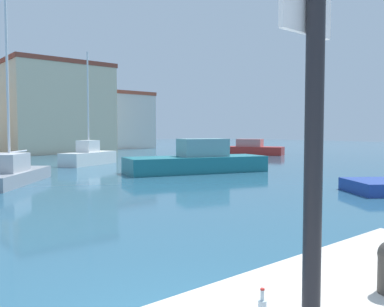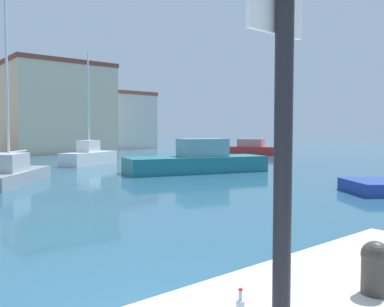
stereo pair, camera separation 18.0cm
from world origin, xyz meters
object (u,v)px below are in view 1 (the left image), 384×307
object	(u,v)px
sailboat_grey_center_channel	(9,172)
motorboat_red_far_left	(247,149)
motorboat_teal_near_pier	(197,161)
sailboat_white_outer_mooring	(89,156)

from	to	relation	value
sailboat_grey_center_channel	motorboat_red_far_left	bearing A→B (deg)	18.94
motorboat_teal_near_pier	motorboat_red_far_left	xyz separation A→B (m)	(16.60, 10.94, -0.08)
motorboat_teal_near_pier	sailboat_white_outer_mooring	size ratio (longest dim) A/B	1.08
sailboat_white_outer_mooring	sailboat_grey_center_channel	bearing A→B (deg)	-135.09
sailboat_white_outer_mooring	motorboat_red_far_left	bearing A→B (deg)	4.33
sailboat_grey_center_channel	motorboat_teal_near_pier	bearing A→B (deg)	-8.28
motorboat_red_far_left	sailboat_grey_center_channel	bearing A→B (deg)	-161.06
sailboat_grey_center_channel	sailboat_white_outer_mooring	world-z (taller)	sailboat_grey_center_channel
sailboat_grey_center_channel	sailboat_white_outer_mooring	bearing A→B (deg)	44.91
sailboat_grey_center_channel	motorboat_teal_near_pier	size ratio (longest dim) A/B	1.09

